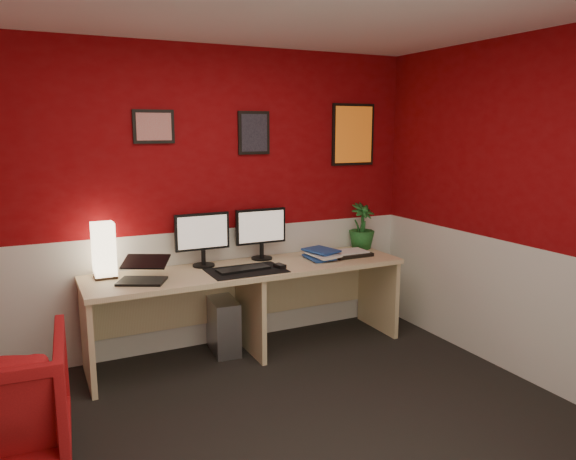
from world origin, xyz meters
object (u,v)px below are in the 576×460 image
object	(u,v)px
laptop	(141,268)
monitor_right	(262,226)
potted_plant	(362,226)
desk	(250,310)
monitor_left	(203,231)
zen_tray	(350,254)
pc_tower	(223,324)
shoji_lamp	(104,252)

from	to	relation	value
laptop	monitor_right	distance (m)	1.13
monitor_right	potted_plant	distance (m)	1.01
desk	monitor_left	world-z (taller)	monitor_left
monitor_right	zen_tray	distance (m)	0.83
monitor_right	potted_plant	world-z (taller)	monitor_right
monitor_left	desk	bearing A→B (deg)	-30.93
desk	monitor_right	world-z (taller)	monitor_right
laptop	pc_tower	world-z (taller)	laptop
shoji_lamp	monitor_right	size ratio (longest dim) A/B	0.69
shoji_lamp	monitor_right	world-z (taller)	monitor_right
desk	zen_tray	world-z (taller)	zen_tray
shoji_lamp	monitor_left	bearing A→B (deg)	0.58
monitor_right	zen_tray	xyz separation A→B (m)	(0.75, -0.22, -0.28)
monitor_left	pc_tower	distance (m)	0.81
zen_tray	pc_tower	world-z (taller)	zen_tray
pc_tower	shoji_lamp	bearing A→B (deg)	-177.71
shoji_lamp	monitor_left	xyz separation A→B (m)	(0.77, 0.01, 0.09)
zen_tray	potted_plant	xyz separation A→B (m)	(0.26, 0.20, 0.20)
desk	laptop	size ratio (longest dim) A/B	7.88
monitor_left	zen_tray	distance (m)	1.32
laptop	potted_plant	size ratio (longest dim) A/B	0.78
desk	potted_plant	world-z (taller)	potted_plant
monitor_right	zen_tray	size ratio (longest dim) A/B	1.66
desk	monitor_right	distance (m)	0.72
pc_tower	potted_plant	bearing A→B (deg)	7.03
desk	shoji_lamp	world-z (taller)	shoji_lamp
shoji_lamp	pc_tower	xyz separation A→B (m)	(0.90, -0.04, -0.70)
shoji_lamp	monitor_left	world-z (taller)	monitor_left
desk	shoji_lamp	bearing A→B (deg)	170.33
monitor_left	shoji_lamp	bearing A→B (deg)	-179.42
shoji_lamp	zen_tray	xyz separation A→B (m)	(2.05, -0.19, -0.18)
shoji_lamp	potted_plant	bearing A→B (deg)	0.28
laptop	potted_plant	xyz separation A→B (m)	(2.08, 0.27, 0.10)
desk	potted_plant	bearing A→B (deg)	9.30
desk	monitor_right	bearing A→B (deg)	47.13
monitor_right	pc_tower	size ratio (longest dim) A/B	1.29
zen_tray	monitor_right	bearing A→B (deg)	163.85
laptop	pc_tower	bearing A→B (deg)	44.79
desk	pc_tower	bearing A→B (deg)	142.66
monitor_left	monitor_right	size ratio (longest dim) A/B	1.00
desk	monitor_right	size ratio (longest dim) A/B	4.48
desk	laptop	bearing A→B (deg)	-175.60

